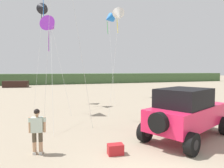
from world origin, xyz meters
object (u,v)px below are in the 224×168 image
at_px(person_watching, 37,129).
at_px(distant_sedan, 16,84).
at_px(cooler_box, 115,149).
at_px(kite_white_parafoil, 43,8).
at_px(kite_purple_stunt, 109,19).
at_px(jeep, 187,112).
at_px(kite_pink_ribbon, 51,26).
at_px(kite_red_delta, 119,16).

height_order(person_watching, distant_sedan, person_watching).
bearing_deg(cooler_box, person_watching, 164.44).
bearing_deg(person_watching, kite_white_parafoil, 86.92).
relative_size(person_watching, kite_purple_stunt, 0.17).
xyz_separation_m(jeep, kite_white_parafoil, (-5.62, 12.90, 7.59)).
xyz_separation_m(jeep, cooler_box, (-3.64, -0.61, -1.01)).
distance_m(jeep, kite_pink_ribbon, 10.73).
bearing_deg(kite_white_parafoil, person_watching, -93.08).
bearing_deg(kite_red_delta, distant_sedan, 111.71).
xyz_separation_m(distant_sedan, kite_red_delta, (10.08, -25.33, 6.91)).
distance_m(person_watching, kite_purple_stunt, 18.64).
distance_m(distant_sedan, kite_white_parafoil, 22.86).
height_order(kite_white_parafoil, kite_purple_stunt, kite_purple_stunt).
relative_size(person_watching, kite_pink_ribbon, 0.24).
relative_size(cooler_box, kite_white_parafoil, 0.06).
bearing_deg(jeep, person_watching, 176.41).
height_order(jeep, kite_pink_ribbon, kite_pink_ribbon).
xyz_separation_m(jeep, kite_red_delta, (0.13, 8.47, 6.31)).
height_order(person_watching, kite_white_parafoil, kite_white_parafoil).
bearing_deg(distant_sedan, person_watching, -72.15).
bearing_deg(kite_red_delta, jeep, -90.89).
height_order(jeep, distant_sedan, jeep).
bearing_deg(kite_white_parafoil, distant_sedan, 101.71).
height_order(kite_pink_ribbon, kite_purple_stunt, kite_purple_stunt).
height_order(distant_sedan, kite_red_delta, kite_red_delta).
bearing_deg(distant_sedan, kite_purple_stunt, -46.53).
xyz_separation_m(kite_white_parafoil, kite_red_delta, (5.75, -4.43, -1.28)).
relative_size(distant_sedan, kite_red_delta, 0.51).
relative_size(cooler_box, kite_red_delta, 0.07).
bearing_deg(kite_white_parafoil, cooler_box, -81.66).
distance_m(jeep, kite_purple_stunt, 17.20).
distance_m(kite_pink_ribbon, kite_red_delta, 5.61).
bearing_deg(person_watching, jeep, -3.59).
distance_m(distant_sedan, kite_pink_ribbon, 26.90).
height_order(cooler_box, distant_sedan, distant_sedan).
bearing_deg(cooler_box, jeep, 14.58).
bearing_deg(kite_pink_ribbon, kite_purple_stunt, 46.96).
distance_m(cooler_box, kite_white_parafoil, 16.14).
bearing_deg(kite_purple_stunt, kite_white_parafoil, -161.93).
bearing_deg(kite_white_parafoil, kite_pink_ribbon, -86.18).
bearing_deg(jeep, kite_red_delta, 89.11).
bearing_deg(distant_sedan, cooler_box, -68.00).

